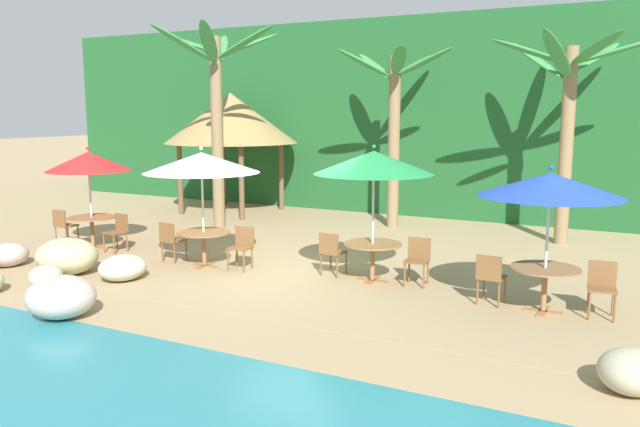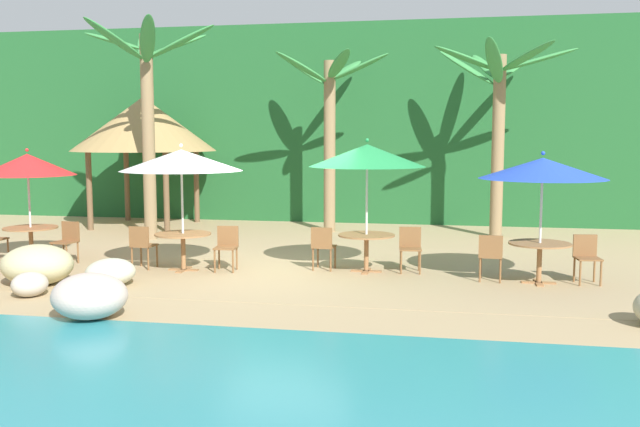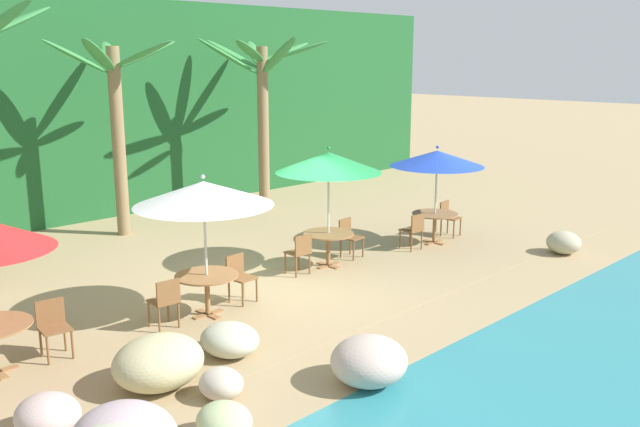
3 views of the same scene
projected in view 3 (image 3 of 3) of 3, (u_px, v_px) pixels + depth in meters
The scene contains 19 objects.
ground_plane at pixel (286, 284), 13.66m from camera, with size 120.00×120.00×0.00m, color tan.
terrace_deck at pixel (286, 284), 13.66m from camera, with size 18.00×5.20×0.01m.
foliage_backdrop at pixel (69, 109), 19.21m from camera, with size 28.00×2.40×6.00m.
rock_seawall at pixel (144, 426), 7.76m from camera, with size 15.25×3.35×0.80m.
chair_red_seaward at pixel (53, 324), 10.27m from camera, with size 0.47×0.48×0.87m.
umbrella_white at pixel (204, 193), 11.55m from camera, with size 2.37×2.37×2.49m.
dining_table_white at pixel (207, 282), 11.90m from camera, with size 1.10×1.10×0.74m.
chair_white_seaward at pixel (239, 274), 12.61m from camera, with size 0.46×0.46×0.87m.
chair_white_inland at pixel (166, 300), 11.31m from camera, with size 0.45×0.46×0.87m.
umbrella_green at pixel (329, 162), 14.34m from camera, with size 2.25×2.25×2.60m.
dining_table_green at pixel (328, 239), 14.71m from camera, with size 1.10×1.10×0.74m.
chair_green_seaward at pixel (349, 235), 15.43m from camera, with size 0.46×0.47×0.87m.
chair_green_inland at pixel (300, 251), 14.13m from camera, with size 0.45×0.46×0.87m.
umbrella_blue at pixel (437, 158), 16.24m from camera, with size 2.23×2.23×2.37m.
dining_table_blue at pixel (435, 218), 16.57m from camera, with size 1.10×1.10×0.74m.
chair_blue_seaward at pixel (448, 216), 17.30m from camera, with size 0.47×0.48×0.87m.
chair_blue_inland at pixel (414, 229), 15.98m from camera, with size 0.45×0.46×0.87m.
palm_tree_second at pixel (117, 105), 16.80m from camera, with size 3.17×3.19×4.88m.
palm_tree_third at pixel (262, 88), 19.64m from camera, with size 3.68×3.69×4.98m.
Camera 3 is at (-8.70, -9.68, 4.41)m, focal length 38.62 mm.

